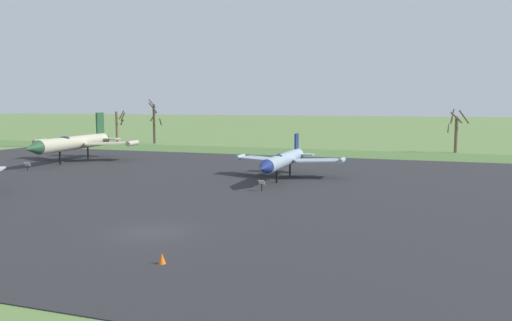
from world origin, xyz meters
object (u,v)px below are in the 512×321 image
Objects in this scene: info_placard_rear_left at (262,184)px; traffic_cone at (162,259)px; info_placard_rear_center at (27,165)px; jet_fighter_rear_left at (283,160)px; jet_fighter_rear_center at (73,143)px.

info_placard_rear_left reaches higher than traffic_cone.
info_placard_rear_left is (28.81, -4.02, -0.03)m from info_placard_rear_center.
info_placard_rear_center is at bearing 141.45° from traffic_cone.
info_placard_rear_center reaches higher than info_placard_rear_left.
traffic_cone is (2.21, -27.71, -1.67)m from jet_fighter_rear_left.
info_placard_rear_left is 1.74× the size of traffic_cone.
jet_fighter_rear_center is 32.61m from info_placard_rear_left.
traffic_cone is (2.05, -20.58, -0.33)m from info_placard_rear_left.
info_placard_rear_left is 20.68m from traffic_cone.
info_placard_rear_left is at bearing -88.73° from jet_fighter_rear_left.
jet_fighter_rear_left is at bearing 6.20° from info_placard_rear_center.
info_placard_rear_center is 1.02× the size of info_placard_rear_left.
jet_fighter_rear_center is 30.25m from jet_fighter_rear_left.
jet_fighter_rear_center is 18.36× the size of info_placard_rear_center.
jet_fighter_rear_left is 7.26m from info_placard_rear_left.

